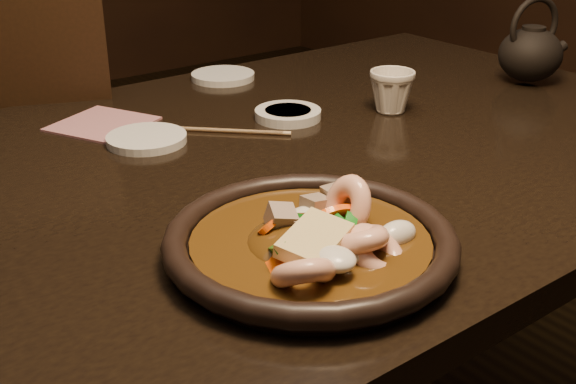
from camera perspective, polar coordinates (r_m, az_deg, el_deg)
table at (r=1.04m, az=-4.04°, el=-1.71°), size 1.60×0.90×0.75m
chair at (r=1.55m, az=-21.18°, el=0.07°), size 0.60×0.60×0.97m
plate at (r=0.76m, az=1.78°, el=-4.04°), size 0.31×0.31×0.03m
stirfry at (r=0.76m, az=2.80°, el=-3.78°), size 0.21×0.17×0.07m
soy_dish at (r=1.18m, az=-0.00°, el=6.18°), size 0.11×0.11×0.02m
saucer_left at (r=1.10m, az=-11.11°, el=4.14°), size 0.12×0.12×0.01m
saucer_right at (r=1.41m, az=-5.16°, el=9.11°), size 0.12×0.12×0.01m
tea_cup at (r=1.22m, az=8.19°, el=7.98°), size 0.09×0.08×0.08m
chopsticks at (r=1.13m, az=-5.71°, el=4.88°), size 0.17×0.17×0.01m
napkin at (r=1.19m, az=-14.44°, el=5.23°), size 0.18×0.18×0.00m
teapot at (r=1.44m, az=18.65°, el=10.47°), size 0.14×0.12×0.16m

